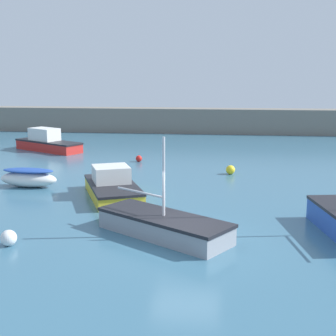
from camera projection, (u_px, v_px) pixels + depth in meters
The scene contains 9 objects.
ground_plane at pixel (186, 245), 16.99m from camera, with size 120.00×120.00×0.20m, color #38667F.
harbor_breakwater at pixel (212, 121), 48.76m from camera, with size 51.90×2.52×2.54m, color slate.
motorboat_with_cabin at pixel (47, 142), 37.48m from camera, with size 6.28×4.57×1.79m.
rowboat_with_red_cover at pixel (28, 178), 25.37m from camera, with size 3.28×1.42×1.02m.
sailboat_twin_hulled at pixel (164, 225), 17.63m from camera, with size 5.52×4.50×3.78m.
motorboat_grey_hull at pixel (112, 186), 23.29m from camera, with size 4.04×5.55×1.51m.
mooring_buoy_yellow at pixel (230, 170), 28.62m from camera, with size 0.56×0.56×0.56m, color yellow.
mooring_buoy_red at pixel (139, 159), 32.76m from camera, with size 0.45×0.45×0.45m, color red.
mooring_buoy_white at pixel (9, 238), 16.63m from camera, with size 0.58×0.58×0.58m, color white.
Camera 1 is at (1.27, -16.07, 6.00)m, focal length 50.00 mm.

